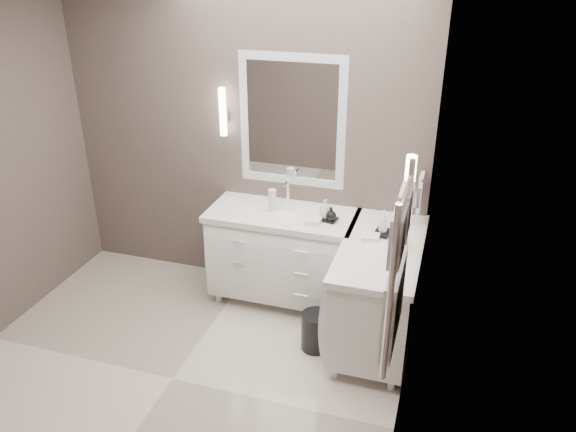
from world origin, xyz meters
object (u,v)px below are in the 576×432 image
(towel_ladder, at_px, (396,277))
(waste_bin, at_px, (316,331))
(vanity_right, at_px, (378,287))
(vanity_back, at_px, (283,251))

(towel_ladder, relative_size, waste_bin, 2.88)
(waste_bin, bearing_deg, towel_ladder, -58.22)
(towel_ladder, bearing_deg, waste_bin, 121.78)
(vanity_right, relative_size, waste_bin, 3.97)
(vanity_right, bearing_deg, towel_ladder, -80.16)
(waste_bin, bearing_deg, vanity_back, 128.05)
(vanity_back, bearing_deg, waste_bin, -51.95)
(vanity_right, distance_m, towel_ladder, 1.60)
(vanity_right, bearing_deg, vanity_back, 159.62)
(towel_ladder, bearing_deg, vanity_back, 124.10)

